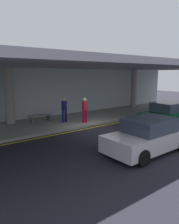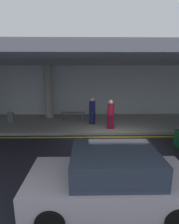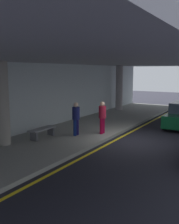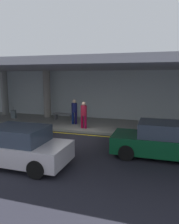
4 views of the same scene
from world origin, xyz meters
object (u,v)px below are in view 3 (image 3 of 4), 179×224
object	(u,v)px
person_waiting_for_ride	(76,117)
bench_metal	(43,131)
support_column_center	(3,104)
traveler_with_luggage	(102,115)
support_column_right_mid	(119,88)

from	to	relation	value
person_waiting_for_ride	bench_metal	xyz separation A→B (m)	(-1.28, 1.10, -0.61)
support_column_center	traveler_with_luggage	size ratio (longest dim) A/B	2.17
traveler_with_luggage	person_waiting_for_ride	distance (m)	1.39
support_column_center	bench_metal	bearing A→B (deg)	-22.25
support_column_center	person_waiting_for_ride	xyz separation A→B (m)	(3.01, -1.80, -0.86)
support_column_center	support_column_right_mid	bearing A→B (deg)	0.00
traveler_with_luggage	support_column_right_mid	bearing A→B (deg)	165.70
person_waiting_for_ride	bench_metal	world-z (taller)	person_waiting_for_ride
traveler_with_luggage	person_waiting_for_ride	xyz separation A→B (m)	(-1.00, 0.96, 0.00)
traveler_with_luggage	person_waiting_for_ride	bearing A→B (deg)	-77.13
bench_metal	traveler_with_luggage	bearing A→B (deg)	-42.04
support_column_right_mid	bench_metal	distance (m)	10.40
traveler_with_luggage	person_waiting_for_ride	world-z (taller)	same
support_column_center	support_column_right_mid	world-z (taller)	same
person_waiting_for_ride	traveler_with_luggage	bearing A→B (deg)	-48.62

